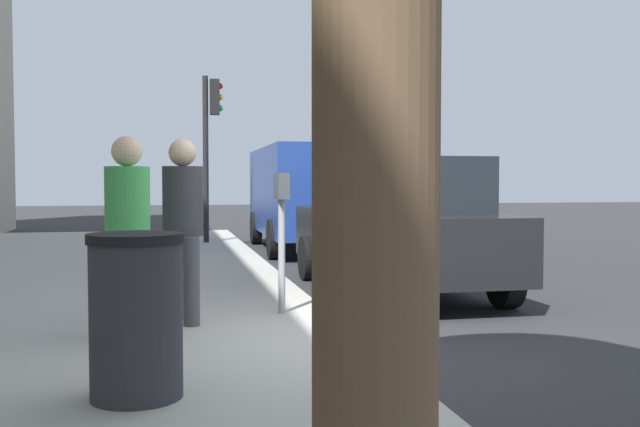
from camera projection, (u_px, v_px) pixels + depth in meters
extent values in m
plane|color=#2B2B2D|center=(361.00, 355.00, 6.16)|extent=(80.00, 80.00, 0.00)
cylinder|color=gray|center=(282.00, 256.00, 7.27)|extent=(0.07, 0.07, 1.15)
cube|color=#383D42|center=(283.00, 186.00, 7.14)|extent=(0.16, 0.11, 0.26)
cube|color=#383D42|center=(280.00, 186.00, 7.34)|extent=(0.16, 0.11, 0.26)
cube|color=#268C33|center=(289.00, 184.00, 7.15)|extent=(0.10, 0.01, 0.10)
cube|color=#268C33|center=(286.00, 184.00, 7.35)|extent=(0.10, 0.01, 0.10)
cylinder|color=#47474C|center=(176.00, 277.00, 6.96)|extent=(0.15, 0.15, 0.82)
cylinder|color=#47474C|center=(191.00, 281.00, 6.65)|extent=(0.15, 0.15, 0.82)
cylinder|color=#333338|center=(183.00, 201.00, 6.77)|extent=(0.37, 0.37, 0.65)
sphere|color=beige|center=(182.00, 153.00, 6.75)|extent=(0.26, 0.26, 0.26)
cylinder|color=#191E4C|center=(115.00, 289.00, 6.19)|extent=(0.15, 0.15, 0.81)
cylinder|color=#191E4C|center=(142.00, 293.00, 5.96)|extent=(0.15, 0.15, 0.81)
cylinder|color=green|center=(127.00, 205.00, 6.04)|extent=(0.37, 0.37, 0.64)
sphere|color=beige|center=(127.00, 151.00, 6.02)|extent=(0.25, 0.25, 0.25)
cube|color=black|center=(395.00, 239.00, 9.62)|extent=(4.42, 1.89, 0.76)
cube|color=black|center=(400.00, 185.00, 9.39)|extent=(2.22, 1.72, 0.68)
cylinder|color=black|center=(309.00, 258.00, 10.84)|extent=(0.66, 0.23, 0.66)
cylinder|color=black|center=(419.00, 255.00, 11.22)|extent=(0.66, 0.23, 0.66)
cylinder|color=black|center=(360.00, 285.00, 8.05)|extent=(0.66, 0.23, 0.66)
cylinder|color=black|center=(505.00, 280.00, 8.43)|extent=(0.66, 0.23, 0.66)
cube|color=navy|center=(308.00, 190.00, 15.52)|extent=(5.24, 2.09, 1.80)
cylinder|color=black|center=(256.00, 228.00, 17.04)|extent=(0.76, 0.23, 0.76)
cylinder|color=black|center=(335.00, 227.00, 17.40)|extent=(0.76, 0.23, 0.76)
cylinder|color=black|center=(274.00, 239.00, 13.72)|extent=(0.76, 0.23, 0.76)
cylinder|color=black|center=(371.00, 238.00, 14.08)|extent=(0.76, 0.23, 0.76)
cylinder|color=brown|center=(376.00, 99.00, 1.80)|extent=(0.32, 0.32, 3.06)
cylinder|color=black|center=(206.00, 159.00, 15.71)|extent=(0.12, 0.12, 3.60)
cube|color=black|center=(215.00, 97.00, 15.69)|extent=(0.24, 0.20, 0.76)
sphere|color=red|center=(220.00, 86.00, 15.71)|extent=(0.14, 0.14, 0.14)
sphere|color=orange|center=(220.00, 97.00, 15.72)|extent=(0.14, 0.14, 0.14)
sphere|color=green|center=(220.00, 108.00, 15.73)|extent=(0.14, 0.14, 0.14)
cylinder|color=#2D2D33|center=(136.00, 321.00, 4.43)|extent=(0.56, 0.56, 0.95)
cylinder|color=black|center=(135.00, 238.00, 4.41)|extent=(0.59, 0.59, 0.06)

